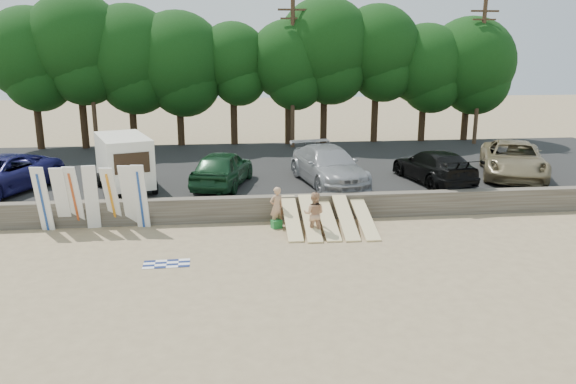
# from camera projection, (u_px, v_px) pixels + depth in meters

# --- Properties ---
(ground) EXTENTS (120.00, 120.00, 0.00)m
(ground) POSITION_uv_depth(u_px,v_px,m) (290.00, 244.00, 20.07)
(ground) COLOR tan
(ground) RESTS_ON ground
(seawall) EXTENTS (44.00, 0.50, 1.00)m
(seawall) POSITION_uv_depth(u_px,v_px,m) (282.00, 208.00, 22.83)
(seawall) COLOR #6B6356
(seawall) RESTS_ON ground
(parking_lot) EXTENTS (44.00, 14.50, 0.70)m
(parking_lot) POSITION_uv_depth(u_px,v_px,m) (268.00, 172.00, 30.09)
(parking_lot) COLOR #282828
(parking_lot) RESTS_ON ground
(treeline) EXTENTS (33.36, 6.55, 9.39)m
(treeline) POSITION_uv_depth(u_px,v_px,m) (251.00, 55.00, 35.25)
(treeline) COLOR #382616
(treeline) RESTS_ON parking_lot
(utility_poles) EXTENTS (25.80, 0.26, 9.00)m
(utility_poles) POSITION_uv_depth(u_px,v_px,m) (293.00, 71.00, 34.32)
(utility_poles) COLOR #473321
(utility_poles) RESTS_ON parking_lot
(box_trailer) EXTENTS (3.08, 4.20, 2.41)m
(box_trailer) POSITION_uv_depth(u_px,v_px,m) (124.00, 160.00, 24.49)
(box_trailer) COLOR white
(box_trailer) RESTS_ON parking_lot
(car_1) EXTENTS (3.20, 5.23, 1.66)m
(car_1) POSITION_uv_depth(u_px,v_px,m) (223.00, 168.00, 25.30)
(car_1) COLOR #153A20
(car_1) RESTS_ON parking_lot
(car_2) EXTENTS (3.35, 6.14, 1.69)m
(car_2) POSITION_uv_depth(u_px,v_px,m) (328.00, 166.00, 25.79)
(car_2) COLOR #9B9BA0
(car_2) RESTS_ON parking_lot
(car_3) EXTENTS (2.96, 5.51, 1.52)m
(car_3) POSITION_uv_depth(u_px,v_px,m) (434.00, 166.00, 26.11)
(car_3) COLOR black
(car_3) RESTS_ON parking_lot
(car_4) EXTENTS (4.92, 6.71, 1.69)m
(car_4) POSITION_uv_depth(u_px,v_px,m) (513.00, 159.00, 27.24)
(car_4) COLOR #807151
(car_4) RESTS_ON parking_lot
(surfboard_upright_0) EXTENTS (0.57, 0.59, 2.57)m
(surfboard_upright_0) POSITION_uv_depth(u_px,v_px,m) (42.00, 199.00, 21.09)
(surfboard_upright_0) COLOR white
(surfboard_upright_0) RESTS_ON ground
(surfboard_upright_1) EXTENTS (0.50, 0.76, 2.52)m
(surfboard_upright_1) POSITION_uv_depth(u_px,v_px,m) (61.00, 198.00, 21.31)
(surfboard_upright_1) COLOR white
(surfboard_upright_1) RESTS_ON ground
(surfboard_upright_2) EXTENTS (0.60, 0.75, 2.54)m
(surfboard_upright_2) POSITION_uv_depth(u_px,v_px,m) (74.00, 198.00, 21.38)
(surfboard_upright_2) COLOR white
(surfboard_upright_2) RESTS_ON ground
(surfboard_upright_3) EXTENTS (0.56, 0.58, 2.57)m
(surfboard_upright_3) POSITION_uv_depth(u_px,v_px,m) (91.00, 197.00, 21.36)
(surfboard_upright_3) COLOR white
(surfboard_upright_3) RESTS_ON ground
(surfboard_upright_4) EXTENTS (0.63, 0.92, 2.49)m
(surfboard_upright_4) POSITION_uv_depth(u_px,v_px,m) (112.00, 197.00, 21.51)
(surfboard_upright_4) COLOR white
(surfboard_upright_4) RESTS_ON ground
(surfboard_upright_5) EXTENTS (0.60, 0.73, 2.54)m
(surfboard_upright_5) POSITION_uv_depth(u_px,v_px,m) (129.00, 196.00, 21.56)
(surfboard_upright_5) COLOR white
(surfboard_upright_5) RESTS_ON ground
(surfboard_upright_6) EXTENTS (0.57, 0.59, 2.57)m
(surfboard_upright_6) POSITION_uv_depth(u_px,v_px,m) (140.00, 197.00, 21.47)
(surfboard_upright_6) COLOR white
(surfboard_upright_6) RESTS_ON ground
(surfboard_low_0) EXTENTS (0.56, 2.87, 1.02)m
(surfboard_low_0) POSITION_uv_depth(u_px,v_px,m) (292.00, 218.00, 21.43)
(surfboard_low_0) COLOR beige
(surfboard_low_0) RESTS_ON ground
(surfboard_low_1) EXTENTS (0.56, 2.85, 1.09)m
(surfboard_low_1) POSITION_uv_depth(u_px,v_px,m) (310.00, 218.00, 21.34)
(surfboard_low_1) COLOR beige
(surfboard_low_1) RESTS_ON ground
(surfboard_low_2) EXTENTS (0.56, 2.92, 0.83)m
(surfboard_low_2) POSITION_uv_depth(u_px,v_px,m) (328.00, 220.00, 21.52)
(surfboard_low_2) COLOR beige
(surfboard_low_2) RESTS_ON ground
(surfboard_low_3) EXTENTS (0.56, 2.86, 1.03)m
(surfboard_low_3) POSITION_uv_depth(u_px,v_px,m) (346.00, 217.00, 21.49)
(surfboard_low_3) COLOR beige
(surfboard_low_3) RESTS_ON ground
(surfboard_low_4) EXTENTS (0.56, 2.91, 0.85)m
(surfboard_low_4) POSITION_uv_depth(u_px,v_px,m) (365.00, 219.00, 21.58)
(surfboard_low_4) COLOR beige
(surfboard_low_4) RESTS_ON ground
(beachgoer_a) EXTENTS (0.69, 0.60, 1.61)m
(beachgoer_a) POSITION_uv_depth(u_px,v_px,m) (277.00, 207.00, 21.81)
(beachgoer_a) COLOR tan
(beachgoer_a) RESTS_ON ground
(beachgoer_b) EXTENTS (0.95, 0.84, 1.66)m
(beachgoer_b) POSITION_uv_depth(u_px,v_px,m) (314.00, 214.00, 20.82)
(beachgoer_b) COLOR tan
(beachgoer_b) RESTS_ON ground
(cooler) EXTENTS (0.46, 0.41, 0.32)m
(cooler) POSITION_uv_depth(u_px,v_px,m) (277.00, 224.00, 21.82)
(cooler) COLOR #24843B
(cooler) RESTS_ON ground
(gear_bag) EXTENTS (0.35, 0.31, 0.22)m
(gear_bag) POSITION_uv_depth(u_px,v_px,m) (350.00, 220.00, 22.55)
(gear_bag) COLOR orange
(gear_bag) RESTS_ON ground
(beach_towel) EXTENTS (1.54, 1.54, 0.00)m
(beach_towel) POSITION_uv_depth(u_px,v_px,m) (167.00, 264.00, 18.23)
(beach_towel) COLOR white
(beach_towel) RESTS_ON ground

